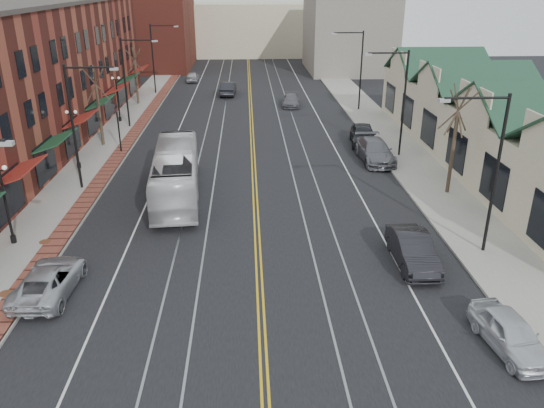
{
  "coord_description": "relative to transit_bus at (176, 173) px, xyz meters",
  "views": [
    {
      "loc": [
        -0.44,
        -17.46,
        12.89
      ],
      "look_at": [
        0.8,
        8.17,
        2.0
      ],
      "focal_mm": 35.0,
      "sensor_mm": 36.0,
      "label": 1
    }
  ],
  "objects": [
    {
      "name": "transit_bus",
      "position": [
        0.0,
        0.0,
        0.0
      ],
      "size": [
        3.55,
        11.45,
        3.14
      ],
      "primitive_type": "imported",
      "rotation": [
        0.0,
        0.0,
        3.22
      ],
      "color": "white",
      "rests_on": "ground"
    },
    {
      "name": "traffic_signal",
      "position": [
        -5.6,
        9.49,
        0.78
      ],
      "size": [
        0.18,
        0.15,
        3.8
      ],
      "color": "black",
      "rests_on": "sidewalk_left"
    },
    {
      "name": "lamppost_l_2",
      "position": [
        -7.8,
        5.49,
        0.63
      ],
      "size": [
        0.84,
        0.28,
        4.27
      ],
      "color": "black",
      "rests_on": "sidewalk_left"
    },
    {
      "name": "distant_car_right",
      "position": [
        9.46,
        25.99,
        -0.93
      ],
      "size": [
        2.2,
        4.57,
        1.28
      ],
      "primitive_type": "imported",
      "rotation": [
        0.0,
        0.0,
        -0.09
      ],
      "color": "#5D5D64",
      "rests_on": "ground"
    },
    {
      "name": "sidewalk_right",
      "position": [
        17.0,
        5.49,
        -1.5
      ],
      "size": [
        4.0,
        120.0,
        0.15
      ],
      "primitive_type": "cube",
      "color": "gray",
      "rests_on": "ground"
    },
    {
      "name": "tree_right_mid",
      "position": [
        17.5,
        -0.51,
        2.18
      ],
      "size": [
        1.9,
        1.46,
        6.93
      ],
      "color": "#382B21",
      "rests_on": "sidewalk_right"
    },
    {
      "name": "parked_car_b",
      "position": [
        12.5,
        -9.51,
        -0.8
      ],
      "size": [
        1.68,
        4.72,
        1.55
      ],
      "primitive_type": "imported",
      "rotation": [
        0.0,
        0.0,
        -0.01
      ],
      "color": "black",
      "rests_on": "ground"
    },
    {
      "name": "ground",
      "position": [
        5.0,
        -14.51,
        -1.57
      ],
      "size": [
        160.0,
        160.0,
        0.0
      ],
      "primitive_type": "plane",
      "color": "black",
      "rests_on": "ground"
    },
    {
      "name": "parked_car_a",
      "position": [
        14.27,
        -16.06,
        -0.89
      ],
      "size": [
        2.12,
        4.2,
        1.37
      ],
      "primitive_type": "imported",
      "rotation": [
        0.0,
        0.0,
        0.13
      ],
      "color": "silver",
      "rests_on": "ground"
    },
    {
      "name": "sidewalk_left",
      "position": [
        -7.0,
        5.49,
        -1.5
      ],
      "size": [
        4.0,
        120.0,
        0.15
      ],
      "primitive_type": "cube",
      "color": "gray",
      "rests_on": "ground"
    },
    {
      "name": "parked_car_c",
      "position": [
        14.3,
        6.46,
        -0.75
      ],
      "size": [
        2.47,
        5.72,
        1.64
      ],
      "primitive_type": "imported",
      "rotation": [
        0.0,
        0.0,
        0.03
      ],
      "color": "slate",
      "rests_on": "ground"
    },
    {
      "name": "streetlight_l_2",
      "position": [
        -6.05,
        17.49,
        3.45
      ],
      "size": [
        3.33,
        0.25,
        8.0
      ],
      "color": "black",
      "rests_on": "sidewalk_left"
    },
    {
      "name": "building_right",
      "position": [
        23.0,
        5.49,
        0.73
      ],
      "size": [
        8.0,
        36.0,
        4.6
      ],
      "primitive_type": "cube",
      "color": "beige",
      "rests_on": "ground"
    },
    {
      "name": "manhole_mid",
      "position": [
        -6.2,
        -11.51,
        -1.41
      ],
      "size": [
        0.6,
        0.6,
        0.02
      ],
      "primitive_type": "cylinder",
      "color": "#592D19",
      "rests_on": "sidewalk_left"
    },
    {
      "name": "streetlight_l_1",
      "position": [
        -6.05,
        1.49,
        3.45
      ],
      "size": [
        3.33,
        0.25,
        8.0
      ],
      "color": "black",
      "rests_on": "sidewalk_left"
    },
    {
      "name": "streetlight_r_2",
      "position": [
        16.05,
        23.49,
        3.45
      ],
      "size": [
        3.33,
        0.25,
        8.0
      ],
      "color": "black",
      "rests_on": "sidewalk_right"
    },
    {
      "name": "building_left",
      "position": [
        -14.0,
        12.49,
        3.93
      ],
      "size": [
        10.0,
        50.0,
        11.0
      ],
      "primitive_type": "cube",
      "color": "maroon",
      "rests_on": "ground"
    },
    {
      "name": "streetlight_l_3",
      "position": [
        -6.05,
        33.49,
        3.45
      ],
      "size": [
        3.33,
        0.25,
        8.0
      ],
      "color": "black",
      "rests_on": "sidewalk_left"
    },
    {
      "name": "manhole_far",
      "position": [
        -6.2,
        -6.51,
        -1.41
      ],
      "size": [
        0.6,
        0.6,
        0.02
      ],
      "primitive_type": "cylinder",
      "color": "#592D19",
      "rests_on": "sidewalk_left"
    },
    {
      "name": "lamppost_l_3",
      "position": [
        -7.8,
        19.49,
        0.63
      ],
      "size": [
        0.84,
        0.28,
        4.27
      ],
      "color": "black",
      "rests_on": "sidewalk_left"
    },
    {
      "name": "streetlight_r_1",
      "position": [
        16.05,
        7.49,
        3.45
      ],
      "size": [
        3.33,
        0.25,
        8.0
      ],
      "color": "black",
      "rests_on": "sidewalk_right"
    },
    {
      "name": "distant_car_far",
      "position": [
        -2.71,
        41.83,
        -0.89
      ],
      "size": [
        1.62,
        4.0,
        1.36
      ],
      "primitive_type": "imported",
      "rotation": [
        0.0,
        0.0,
        3.14
      ],
      "color": "#ADAFB4",
      "rests_on": "ground"
    },
    {
      "name": "parked_car_d",
      "position": [
        14.3,
        10.88,
        -0.71
      ],
      "size": [
        2.64,
        5.25,
        1.72
      ],
      "primitive_type": "imported",
      "rotation": [
        0.0,
        0.0,
        -0.12
      ],
      "color": "black",
      "rests_on": "ground"
    },
    {
      "name": "backdrop_mid",
      "position": [
        5.0,
        70.49,
        2.93
      ],
      "size": [
        22.0,
        14.0,
        9.0
      ],
      "primitive_type": "cube",
      "color": "beige",
      "rests_on": "ground"
    },
    {
      "name": "parked_suv",
      "position": [
        -4.3,
        -11.32,
        -0.9
      ],
      "size": [
        2.41,
        4.91,
        1.34
      ],
      "primitive_type": "imported",
      "rotation": [
        0.0,
        0.0,
        3.1
      ],
      "color": "#B4B6BB",
      "rests_on": "ground"
    },
    {
      "name": "backdrop_left",
      "position": [
        -11.0,
        55.49,
        5.43
      ],
      "size": [
        14.0,
        18.0,
        14.0
      ],
      "primitive_type": "cube",
      "color": "maroon",
      "rests_on": "ground"
    },
    {
      "name": "backdrop_right",
      "position": [
        20.0,
        50.49,
        3.93
      ],
      "size": [
        12.0,
        16.0,
        11.0
      ],
      "primitive_type": "cube",
      "color": "slate",
      "rests_on": "ground"
    },
    {
      "name": "streetlight_r_0",
      "position": [
        16.05,
        -8.51,
        3.45
      ],
      "size": [
        3.33,
        0.25,
        8.0
      ],
      "color": "black",
      "rests_on": "sidewalk_right"
    },
    {
      "name": "distant_car_left",
      "position": [
        2.37,
        32.35,
        -0.77
      ],
      "size": [
        1.97,
        4.95,
        1.6
      ],
      "primitive_type": "imported",
      "rotation": [
        0.0,
        0.0,
        3.08
      ],
      "color": "black",
      "rests_on": "ground"
    },
    {
      "name": "tree_left_far",
      "position": [
        -7.5,
        27.49,
        1.71
      ],
      "size": [
        1.66,
        1.28,
        6.02
      ],
      "color": "#382B21",
      "rests_on": "sidewalk_left"
    },
    {
      "name": "lamppost_l_1",
      "position": [
        -7.8,
        -6.51,
        0.63
      ],
      "size": [
        0.84,
        0.28,
        4.27
      ],
      "color": "black",
      "rests_on": "sidewalk_left"
    },
    {
      "name": "tree_left_near",
      "position": [
        -7.5,
        11.49,
        1.94
      ],
      "size": [
        1.78,
        1.37,
        6.48
      ],
      "color": "#382B21",
      "rests_on": "sidewalk_left"
    }
  ]
}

